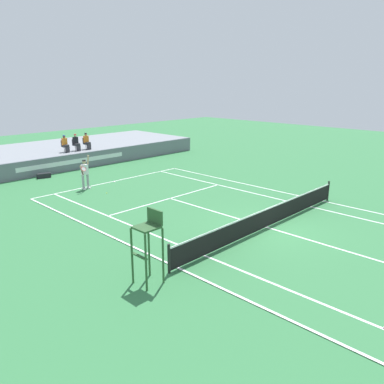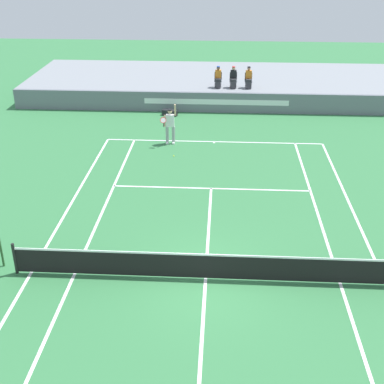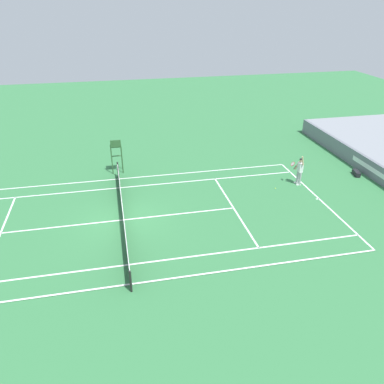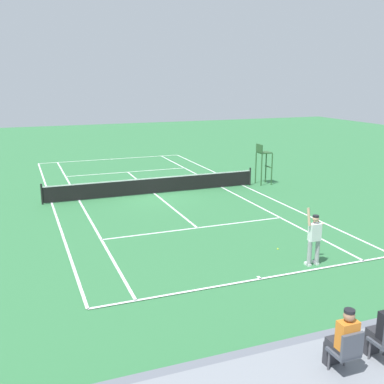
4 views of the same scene
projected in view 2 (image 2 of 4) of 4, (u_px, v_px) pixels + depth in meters
ground_plane at (206, 279)px, 16.22m from camera, size 80.00×80.00×0.00m
court at (206, 279)px, 16.22m from camera, size 11.08×23.88×0.03m
net at (206, 265)px, 15.99m from camera, size 11.98×0.10×1.07m
barrier_wall at (216, 102)px, 31.09m from camera, size 24.37×0.25×1.19m
bleacher_platform at (217, 84)px, 34.82m from camera, size 24.37×8.10×1.19m
spectator_seated_0 at (218, 77)px, 31.58m from camera, size 0.44×0.60×1.26m
spectator_seated_1 at (233, 78)px, 31.53m from camera, size 0.44×0.60×1.26m
spectator_seated_2 at (249, 78)px, 31.48m from camera, size 0.44×0.60×1.26m
tennis_player at (170, 125)px, 26.22m from camera, size 0.76×0.63×2.08m
tennis_ball at (174, 156)px, 25.10m from camera, size 0.07×0.07×0.07m
equipment_bag at (170, 113)px, 30.74m from camera, size 0.95×0.52×0.32m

